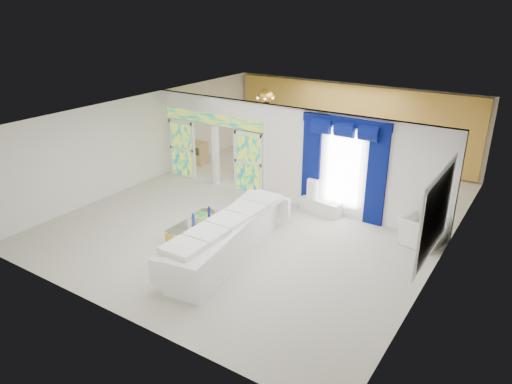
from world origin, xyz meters
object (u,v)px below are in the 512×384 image
Objects in this scene: console_table at (321,206)px; armchair at (422,229)px; coffee_table at (195,229)px; white_sofa at (229,238)px; grand_piano at (278,159)px.

armchair is (3.01, -0.22, 0.16)m from console_table.
console_table is (2.20, 3.19, 0.01)m from coffee_table.
armchair is at bearing 29.62° from coffee_table.
armchair is at bearing 31.78° from white_sofa.
grand_piano is at bearing 101.20° from white_sofa.
white_sofa reaches higher than armchair.
armchair reaches higher than coffee_table.
white_sofa is 6.28m from grand_piano.
coffee_table is 3.87m from console_table.
grand_piano is at bearing 140.64° from console_table.
white_sofa is at bearing -55.38° from grand_piano.
console_table is at bearing 67.90° from white_sofa.
white_sofa is 3.96× the size of armchair.
coffee_table is 1.43× the size of console_table.
grand_piano reaches higher than coffee_table.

